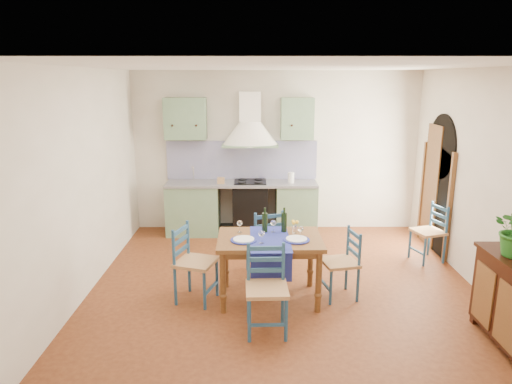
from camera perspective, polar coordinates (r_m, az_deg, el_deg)
The scene contains 11 objects.
floor at distance 6.13m, azimuth 3.44°, elevation -11.77°, with size 5.00×5.00×0.00m, color #4E2210.
back_wall at distance 7.96m, azimuth -0.86°, elevation 2.32°, with size 5.00×0.96×2.80m.
right_wall at distance 6.60m, azimuth 25.64°, elevation 1.02°, with size 0.26×5.00×2.80m.
left_wall at distance 6.03m, azimuth -20.78°, elevation 1.00°, with size 0.04×5.00×2.80m, color silver.
ceiling at distance 5.52m, azimuth 3.88°, elevation 15.46°, with size 5.00×5.00×0.01m, color white.
dining_table at distance 5.55m, azimuth 1.76°, elevation -6.64°, with size 1.26×0.95×1.11m.
chair_near at distance 4.96m, azimuth 1.34°, elevation -11.97°, with size 0.46×0.46×0.95m.
chair_far at distance 6.30m, azimuth 1.16°, elevation -6.13°, with size 0.56×0.56×0.95m.
chair_left at distance 5.65m, azimuth -7.84°, elevation -8.73°, with size 0.56×0.56×0.95m.
chair_right at distance 5.79m, azimuth 10.70°, elevation -8.69°, with size 0.48×0.48×0.87m.
chair_spare at distance 7.27m, azimuth 20.90°, elevation -4.69°, with size 0.51×0.51×0.86m.
Camera 1 is at (-0.39, -5.51, 2.66)m, focal length 32.00 mm.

